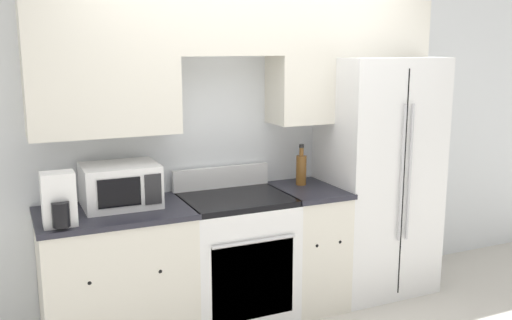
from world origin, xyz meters
The scene contains 8 objects.
wall_back centered at (0.01, 0.59, 1.52)m, with size 8.00×0.39×2.60m.
lower_cabinets_left centered at (-1.01, 0.31, 0.45)m, with size 0.98×0.64×0.91m.
lower_cabinets_right centered at (0.43, 0.31, 0.46)m, with size 0.45×0.64×0.91m.
oven_range centered at (-0.16, 0.31, 0.46)m, with size 0.75×0.65×1.07m.
refrigerator centered at (1.07, 0.36, 0.93)m, with size 0.85×0.75×1.87m.
microwave centered at (-0.95, 0.40, 1.05)m, with size 0.49×0.39×0.28m.
bottle centered at (0.43, 0.43, 1.03)m, with size 0.08×0.08×0.31m.
paper_towel_holder centered at (-1.36, 0.11, 1.06)m, with size 0.19×0.21×0.32m.
Camera 1 is at (-1.64, -3.31, 1.95)m, focal length 40.00 mm.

